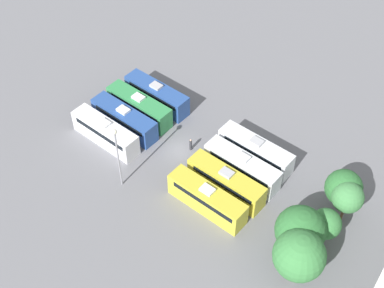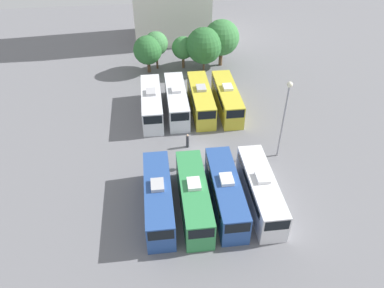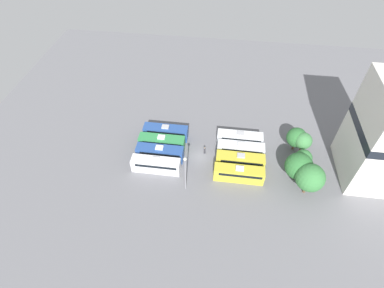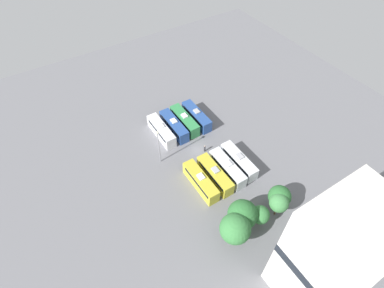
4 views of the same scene
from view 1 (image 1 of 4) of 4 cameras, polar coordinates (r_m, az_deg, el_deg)
ground_plane at (r=69.92m, az=-1.33°, el=-0.74°), size 107.97×107.97×0.00m
bus_0 at (r=75.49m, az=-3.76°, el=5.27°), size 2.54×10.12×3.51m
bus_1 at (r=73.88m, az=-5.64°, el=4.03°), size 2.54×10.12×3.51m
bus_2 at (r=72.24m, az=-7.21°, el=2.67°), size 2.54×10.12×3.51m
bus_3 at (r=70.79m, az=-9.21°, el=1.26°), size 2.54×10.12×3.51m
bus_4 at (r=68.06m, az=6.81°, el=-0.70°), size 2.54×10.12×3.51m
bus_5 at (r=66.08m, az=5.39°, el=-2.39°), size 2.54×10.12×3.51m
bus_6 at (r=64.32m, az=3.68°, el=-4.04°), size 2.54×10.12×3.51m
bus_7 at (r=62.62m, az=1.64°, el=-5.83°), size 2.54×10.12×3.51m
worker_person at (r=69.49m, az=-0.14°, el=-0.08°), size 0.36×0.36×1.81m
light_pole at (r=62.13m, az=-8.00°, el=-0.60°), size 0.60×0.60×9.43m
tree_0 at (r=63.55m, az=15.87°, el=-4.52°), size 4.35×4.35×5.82m
tree_1 at (r=62.12m, az=16.28°, el=-5.49°), size 3.64×3.64×5.96m
tree_2 at (r=60.27m, az=14.08°, el=-8.27°), size 3.47×3.47×5.08m
tree_3 at (r=58.15m, az=11.47°, el=-9.02°), size 5.47×5.47×6.88m
tree_4 at (r=55.85m, az=11.36°, el=-11.57°), size 5.48×5.48×7.36m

